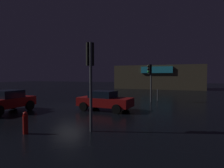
{
  "coord_description": "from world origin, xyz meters",
  "views": [
    {
      "loc": [
        9.37,
        -13.83,
        2.53
      ],
      "look_at": [
        1.5,
        6.04,
        1.64
      ],
      "focal_mm": 31.47,
      "sensor_mm": 36.0,
      "label": 1
    }
  ],
  "objects_px": {
    "traffic_signal_opposite": "(150,75)",
    "car_near": "(105,100)",
    "traffic_signal_main": "(90,66)",
    "car_far": "(7,101)",
    "fire_hydrant": "(25,123)",
    "store_building": "(159,77)"
  },
  "relations": [
    {
      "from": "traffic_signal_main",
      "to": "traffic_signal_opposite",
      "type": "relative_size",
      "value": 1.12
    },
    {
      "from": "car_far",
      "to": "store_building",
      "type": "bearing_deg",
      "value": 78.28
    },
    {
      "from": "car_far",
      "to": "fire_hydrant",
      "type": "relative_size",
      "value": 3.99
    },
    {
      "from": "store_building",
      "to": "traffic_signal_main",
      "type": "bearing_deg",
      "value": -87.52
    },
    {
      "from": "car_near",
      "to": "car_far",
      "type": "relative_size",
      "value": 1.04
    },
    {
      "from": "store_building",
      "to": "fire_hydrant",
      "type": "relative_size",
      "value": 17.13
    },
    {
      "from": "store_building",
      "to": "fire_hydrant",
      "type": "distance_m",
      "value": 33.48
    },
    {
      "from": "traffic_signal_opposite",
      "to": "traffic_signal_main",
      "type": "bearing_deg",
      "value": -93.58
    },
    {
      "from": "traffic_signal_main",
      "to": "traffic_signal_opposite",
      "type": "bearing_deg",
      "value": 86.42
    },
    {
      "from": "store_building",
      "to": "traffic_signal_opposite",
      "type": "bearing_deg",
      "value": -84.39
    },
    {
      "from": "traffic_signal_main",
      "to": "car_near",
      "type": "height_order",
      "value": "traffic_signal_main"
    },
    {
      "from": "traffic_signal_opposite",
      "to": "car_far",
      "type": "height_order",
      "value": "traffic_signal_opposite"
    },
    {
      "from": "traffic_signal_main",
      "to": "car_far",
      "type": "bearing_deg",
      "value": 165.53
    },
    {
      "from": "traffic_signal_opposite",
      "to": "car_near",
      "type": "relative_size",
      "value": 0.9
    },
    {
      "from": "traffic_signal_main",
      "to": "fire_hydrant",
      "type": "xyz_separation_m",
      "value": [
        -2.4,
        -1.49,
        -2.5
      ]
    },
    {
      "from": "car_near",
      "to": "fire_hydrant",
      "type": "distance_m",
      "value": 6.7
    },
    {
      "from": "traffic_signal_opposite",
      "to": "car_near",
      "type": "height_order",
      "value": "traffic_signal_opposite"
    },
    {
      "from": "traffic_signal_opposite",
      "to": "fire_hydrant",
      "type": "height_order",
      "value": "traffic_signal_opposite"
    },
    {
      "from": "store_building",
      "to": "fire_hydrant",
      "type": "height_order",
      "value": "store_building"
    },
    {
      "from": "car_near",
      "to": "car_far",
      "type": "distance_m",
      "value": 6.84
    },
    {
      "from": "store_building",
      "to": "traffic_signal_opposite",
      "type": "height_order",
      "value": "store_building"
    },
    {
      "from": "store_building",
      "to": "car_near",
      "type": "distance_m",
      "value": 26.83
    }
  ]
}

